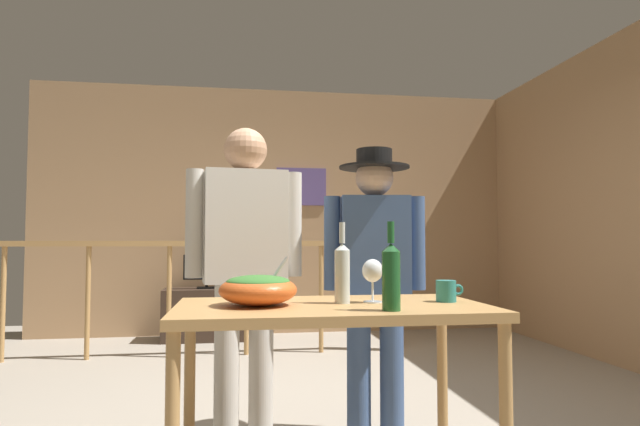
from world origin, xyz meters
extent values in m
cube|color=tan|center=(0.00, 3.19, 1.41)|extent=(5.50, 0.10, 2.83)
cube|color=tan|center=(2.75, 0.96, 1.41)|extent=(0.10, 4.79, 2.83)
cube|color=#5E4C8D|center=(0.25, 3.13, 1.69)|extent=(0.58, 0.03, 0.44)
cylinder|color=#B2844C|center=(-2.50, 2.04, 0.50)|extent=(0.04, 0.04, 1.01)
cylinder|color=#B2844C|center=(-1.80, 2.04, 0.50)|extent=(0.04, 0.04, 1.01)
cylinder|color=#B2844C|center=(-1.09, 2.04, 0.50)|extent=(0.04, 0.04, 1.01)
cylinder|color=#B2844C|center=(-0.38, 2.04, 0.50)|extent=(0.04, 0.04, 1.01)
cylinder|color=#B2844C|center=(0.32, 2.04, 0.50)|extent=(0.04, 0.04, 1.01)
cylinder|color=#B2844C|center=(1.03, 2.04, 0.50)|extent=(0.04, 0.04, 1.01)
cube|color=#B2844C|center=(-0.74, 2.04, 1.03)|extent=(3.61, 0.07, 0.05)
cube|color=#B2844C|center=(1.03, 2.04, 0.55)|extent=(0.10, 0.10, 1.11)
cube|color=#38281E|center=(-0.80, 2.84, 0.27)|extent=(0.90, 0.40, 0.55)
cube|color=black|center=(-0.80, 2.84, 0.56)|extent=(0.20, 0.12, 0.02)
cylinder|color=black|center=(-0.80, 2.84, 0.61)|extent=(0.03, 0.03, 0.08)
cube|color=black|center=(-0.80, 2.81, 0.78)|extent=(0.48, 0.06, 0.26)
cube|color=black|center=(-0.80, 2.79, 0.78)|extent=(0.44, 0.01, 0.24)
cube|color=#B2844C|center=(-0.07, -0.82, 0.77)|extent=(1.28, 0.71, 0.04)
cylinder|color=#B2844C|center=(0.53, -1.14, 0.38)|extent=(0.05, 0.05, 0.75)
cylinder|color=#B2844C|center=(-0.67, -0.51, 0.38)|extent=(0.05, 0.05, 0.75)
cylinder|color=#B2844C|center=(0.53, -0.51, 0.38)|extent=(0.05, 0.05, 0.75)
ellipsoid|color=#DB5B23|center=(-0.38, -0.82, 0.85)|extent=(0.32, 0.32, 0.12)
ellipsoid|color=#38702D|center=(-0.38, -0.82, 0.89)|extent=(0.26, 0.26, 0.06)
cylinder|color=silver|center=(-0.31, -0.82, 0.91)|extent=(0.12, 0.01, 0.16)
cylinder|color=silver|center=(0.11, -0.79, 0.80)|extent=(0.08, 0.08, 0.01)
cylinder|color=silver|center=(0.11, -0.79, 0.84)|extent=(0.01, 0.01, 0.09)
ellipsoid|color=silver|center=(0.11, -0.79, 0.93)|extent=(0.09, 0.09, 0.10)
cylinder|color=#1E5628|center=(0.12, -1.06, 0.90)|extent=(0.07, 0.07, 0.22)
cone|color=#1E5628|center=(0.12, -1.06, 1.03)|extent=(0.07, 0.07, 0.03)
cylinder|color=#1E5628|center=(0.12, -1.06, 1.09)|extent=(0.03, 0.03, 0.08)
cylinder|color=silver|center=(-0.02, -0.80, 0.90)|extent=(0.06, 0.06, 0.22)
cone|color=silver|center=(-0.02, -0.80, 1.03)|extent=(0.06, 0.06, 0.03)
cylinder|color=silver|center=(-0.02, -0.80, 1.09)|extent=(0.02, 0.02, 0.09)
cylinder|color=teal|center=(0.43, -0.81, 0.84)|extent=(0.09, 0.09, 0.09)
torus|color=teal|center=(0.49, -0.81, 0.84)|extent=(0.05, 0.01, 0.05)
cylinder|color=beige|center=(-0.33, -0.16, 0.42)|extent=(0.13, 0.13, 0.84)
cylinder|color=beige|center=(-0.51, -0.18, 0.42)|extent=(0.13, 0.13, 0.84)
cube|color=beige|center=(-0.42, -0.17, 1.13)|extent=(0.45, 0.27, 0.59)
cylinder|color=beige|center=(-0.16, -0.13, 1.15)|extent=(0.09, 0.09, 0.56)
cylinder|color=beige|center=(-0.69, -0.20, 1.15)|extent=(0.09, 0.09, 0.56)
sphere|color=tan|center=(-0.42, -0.17, 1.54)|extent=(0.23, 0.23, 0.23)
cylinder|color=#3D5684|center=(0.37, -0.18, 0.38)|extent=(0.13, 0.13, 0.76)
cylinder|color=#3D5684|center=(0.19, -0.16, 0.38)|extent=(0.13, 0.13, 0.76)
cube|color=#3D5684|center=(0.28, -0.17, 1.03)|extent=(0.39, 0.26, 0.54)
cylinder|color=#3D5684|center=(0.52, -0.19, 1.04)|extent=(0.09, 0.09, 0.51)
cylinder|color=#3D5684|center=(0.05, -0.14, 1.04)|extent=(0.09, 0.09, 0.51)
sphere|color=beige|center=(0.28, -0.17, 1.41)|extent=(0.21, 0.21, 0.21)
cylinder|color=black|center=(0.28, -0.17, 1.46)|extent=(0.39, 0.39, 0.01)
cylinder|color=black|center=(0.28, -0.17, 1.51)|extent=(0.20, 0.20, 0.10)
camera|label=1|loc=(-0.45, -3.01, 1.05)|focal=29.78mm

